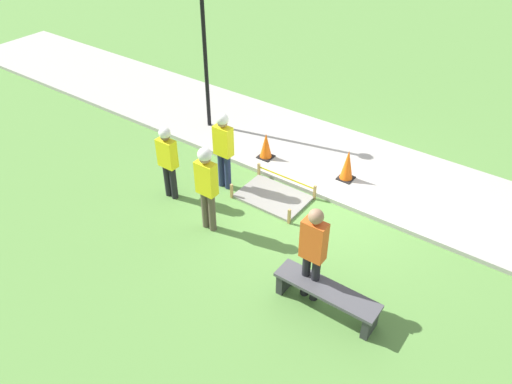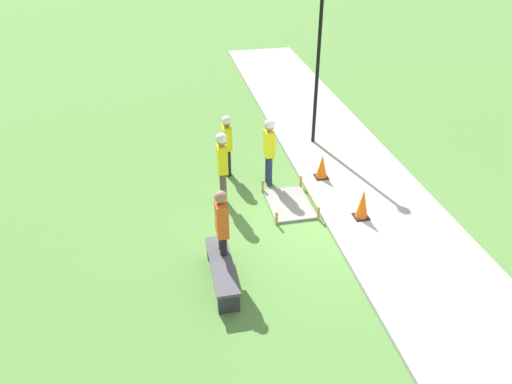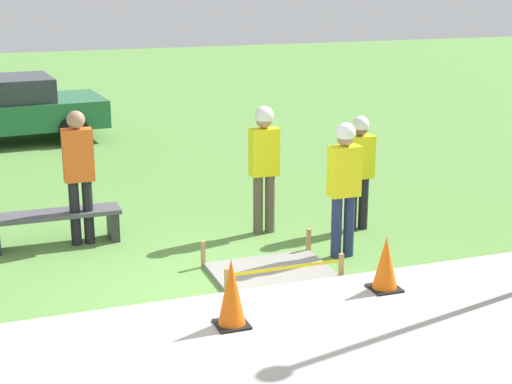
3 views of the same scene
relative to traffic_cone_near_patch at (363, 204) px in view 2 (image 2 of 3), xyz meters
The scene contains 11 objects.
ground_plane 0.98m from the traffic_cone_near_patch, 86.99° to the left, with size 60.00×60.00×0.00m, color #5B8E42.
sidewalk 0.74m from the traffic_cone_near_patch, 85.75° to the right, with size 28.00×2.93×0.10m.
wet_concrete_patch 1.80m from the traffic_cone_near_patch, 55.87° to the left, with size 1.51×1.05×0.35m.
traffic_cone_near_patch is the anchor object (origin of this frame).
traffic_cone_far_patch 1.98m from the traffic_cone_near_patch, ahead, with size 0.34×0.34×0.64m.
park_bench 3.73m from the traffic_cone_near_patch, 112.50° to the left, with size 1.78×0.44×0.47m.
worker_supervisor 3.89m from the traffic_cone_near_patch, 43.58° to the left, with size 0.40×0.24×1.68m.
worker_assistant 3.38m from the traffic_cone_near_patch, 63.94° to the left, with size 0.40×0.27×1.84m.
worker_trainee 2.76m from the traffic_cone_near_patch, 39.24° to the left, with size 0.40×0.26×1.80m.
bystander_in_orange_shirt 3.58m from the traffic_cone_near_patch, 107.64° to the left, with size 0.40×0.24×1.86m.
lamppost_near 4.75m from the traffic_cone_near_patch, ahead, with size 0.28×0.28×4.35m.
Camera 2 is at (-8.83, 3.46, 6.62)m, focal length 35.00 mm.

